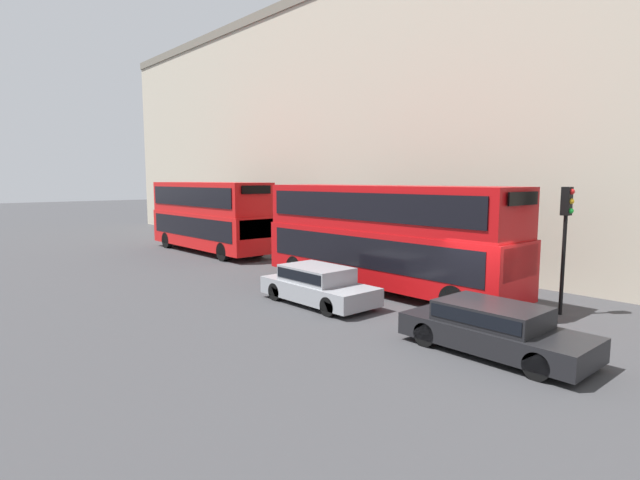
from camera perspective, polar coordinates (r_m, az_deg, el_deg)
ground_plane at (r=15.88m, az=17.00°, el=-9.25°), size 200.00×200.00×0.00m
building_facade at (r=21.87m, az=27.84°, el=15.64°), size 1.10×80.00×15.29m
bus_leading at (r=19.67m, az=7.19°, el=0.84°), size 2.59×11.34×4.11m
bus_second_in_queue at (r=30.53m, az=-12.56°, el=2.94°), size 2.59×10.14×4.18m
car_dark_sedan at (r=13.39m, az=19.22°, el=-9.36°), size 1.89×4.64×1.26m
car_hatchback at (r=17.53m, az=-0.27°, el=-5.04°), size 1.85×4.44×1.33m
traffic_light at (r=17.60m, az=26.29°, el=1.69°), size 0.30×0.36×4.12m
pedestrian at (r=24.40m, az=5.29°, el=-1.57°), size 0.36×0.36×1.64m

